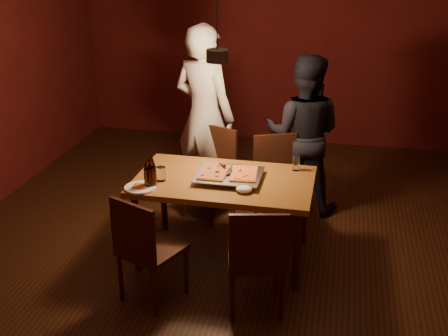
% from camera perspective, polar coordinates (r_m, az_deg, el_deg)
% --- Properties ---
extents(room_shell, '(6.00, 6.00, 6.00)m').
position_cam_1_polar(room_shell, '(4.72, -0.68, 7.17)').
color(room_shell, '#381B0F').
rests_on(room_shell, ground).
extents(dining_table, '(1.50, 0.90, 0.75)m').
position_cam_1_polar(dining_table, '(4.77, 0.00, -1.93)').
color(dining_table, '#996027').
rests_on(dining_table, floor).
extents(chair_far_left, '(0.55, 0.55, 0.49)m').
position_cam_1_polar(chair_far_left, '(5.63, -1.12, 0.47)').
color(chair_far_left, '#38190F').
rests_on(chair_far_left, floor).
extents(chair_far_right, '(0.55, 0.55, 0.49)m').
position_cam_1_polar(chair_far_right, '(5.42, 5.41, -0.51)').
color(chair_far_right, '#38190F').
rests_on(chair_far_right, floor).
extents(chair_near_left, '(0.55, 0.55, 0.49)m').
position_cam_1_polar(chair_near_left, '(4.27, -8.14, -7.41)').
color(chair_near_left, '#38190F').
rests_on(chair_near_left, floor).
extents(chair_near_right, '(0.50, 0.50, 0.49)m').
position_cam_1_polar(chair_near_right, '(4.11, 3.41, -8.50)').
color(chair_near_right, '#38190F').
rests_on(chair_near_right, floor).
extents(pizza_tray, '(0.58, 0.49, 0.05)m').
position_cam_1_polar(pizza_tray, '(4.73, 0.49, -0.86)').
color(pizza_tray, silver).
rests_on(pizza_tray, dining_table).
extents(pizza_meat, '(0.23, 0.36, 0.02)m').
position_cam_1_polar(pizza_meat, '(4.73, -1.00, -0.40)').
color(pizza_meat, maroon).
rests_on(pizza_meat, pizza_tray).
extents(pizza_cheese, '(0.25, 0.36, 0.02)m').
position_cam_1_polar(pizza_cheese, '(4.71, 2.04, -0.55)').
color(pizza_cheese, gold).
rests_on(pizza_cheese, pizza_tray).
extents(spatula, '(0.21, 0.25, 0.04)m').
position_cam_1_polar(spatula, '(4.73, 0.40, -0.34)').
color(spatula, silver).
rests_on(spatula, pizza_tray).
extents(beer_bottle_a, '(0.07, 0.07, 0.25)m').
position_cam_1_polar(beer_bottle_a, '(4.57, -7.75, -0.53)').
color(beer_bottle_a, black).
rests_on(beer_bottle_a, dining_table).
extents(beer_bottle_b, '(0.07, 0.07, 0.27)m').
position_cam_1_polar(beer_bottle_b, '(4.58, -7.35, -0.33)').
color(beer_bottle_b, black).
rests_on(beer_bottle_b, dining_table).
extents(water_glass_left, '(0.08, 0.08, 0.12)m').
position_cam_1_polar(water_glass_left, '(4.71, -6.41, -0.59)').
color(water_glass_left, silver).
rests_on(water_glass_left, dining_table).
extents(water_glass_right, '(0.06, 0.06, 0.13)m').
position_cam_1_polar(water_glass_right, '(4.93, 7.33, 0.48)').
color(water_glass_right, silver).
rests_on(water_glass_right, dining_table).
extents(plate_slice, '(0.26, 0.26, 0.03)m').
position_cam_1_polar(plate_slice, '(4.61, -8.49, -1.95)').
color(plate_slice, white).
rests_on(plate_slice, dining_table).
extents(napkin, '(0.13, 0.10, 0.05)m').
position_cam_1_polar(napkin, '(4.48, 2.04, -2.18)').
color(napkin, white).
rests_on(napkin, dining_table).
extents(diner_white, '(0.80, 0.67, 1.88)m').
position_cam_1_polar(diner_white, '(5.78, -2.01, 5.31)').
color(diner_white, silver).
rests_on(diner_white, floor).
extents(diner_dark, '(0.83, 0.66, 1.62)m').
position_cam_1_polar(diner_dark, '(5.69, 8.06, 3.41)').
color(diner_dark, black).
rests_on(diner_dark, floor).
extents(pendant_lamp, '(0.18, 0.18, 1.10)m').
position_cam_1_polar(pendant_lamp, '(4.64, -0.70, 11.47)').
color(pendant_lamp, black).
rests_on(pendant_lamp, ceiling).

